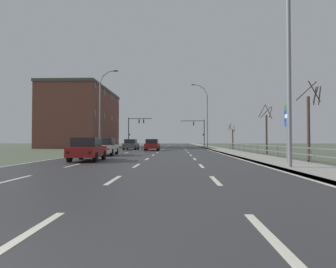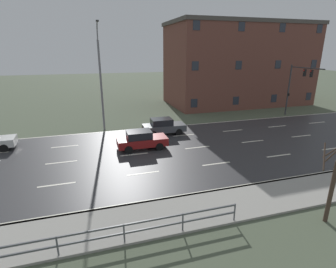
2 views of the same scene
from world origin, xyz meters
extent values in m
cube|color=#4C5642|center=(0.00, 48.00, -0.06)|extent=(160.00, 160.00, 0.12)
cube|color=#303033|center=(0.00, 60.00, 0.01)|extent=(14.00, 120.00, 0.02)
cube|color=beige|center=(-3.50, 7.40, 0.02)|extent=(0.16, 2.20, 0.01)
cube|color=beige|center=(-3.50, 12.80, 0.02)|extent=(0.16, 2.20, 0.01)
cube|color=beige|center=(-3.50, 18.20, 0.02)|extent=(0.16, 2.20, 0.01)
cube|color=beige|center=(-3.50, 23.60, 0.02)|extent=(0.16, 2.20, 0.01)
cube|color=beige|center=(-3.50, 29.00, 0.02)|extent=(0.16, 2.20, 0.01)
cube|color=beige|center=(-3.50, 34.40, 0.02)|extent=(0.16, 2.20, 0.01)
cube|color=beige|center=(-3.50, 39.80, 0.02)|extent=(0.16, 2.20, 0.01)
cube|color=beige|center=(-3.50, 45.20, 0.02)|extent=(0.16, 2.20, 0.01)
cube|color=beige|center=(-3.50, 50.60, 0.02)|extent=(0.16, 2.20, 0.01)
cube|color=beige|center=(-3.50, 56.00, 0.02)|extent=(0.16, 2.20, 0.01)
cube|color=beige|center=(-3.50, 61.40, 0.02)|extent=(0.16, 2.20, 0.01)
cube|color=beige|center=(-3.50, 66.80, 0.02)|extent=(0.16, 2.20, 0.01)
cube|color=beige|center=(-3.50, 72.20, 0.02)|extent=(0.16, 2.20, 0.01)
cube|color=beige|center=(-3.50, 77.60, 0.02)|extent=(0.16, 2.20, 0.01)
cube|color=beige|center=(-3.50, 83.00, 0.02)|extent=(0.16, 2.20, 0.01)
cube|color=beige|center=(-3.50, 88.40, 0.02)|extent=(0.16, 2.20, 0.01)
cube|color=beige|center=(-3.50, 93.80, 0.02)|extent=(0.16, 2.20, 0.01)
cube|color=beige|center=(-3.50, 99.20, 0.02)|extent=(0.16, 2.20, 0.01)
cube|color=beige|center=(-3.50, 104.60, 0.02)|extent=(0.16, 2.20, 0.01)
cube|color=beige|center=(-3.50, 110.00, 0.02)|extent=(0.16, 2.20, 0.01)
cube|color=beige|center=(-3.50, 115.40, 0.02)|extent=(0.16, 2.20, 0.01)
cube|color=beige|center=(0.00, 2.00, 0.02)|extent=(0.16, 2.20, 0.01)
cube|color=beige|center=(0.00, 7.40, 0.02)|extent=(0.16, 2.20, 0.01)
cube|color=beige|center=(0.00, 12.80, 0.02)|extent=(0.16, 2.20, 0.01)
cube|color=beige|center=(0.00, 18.20, 0.02)|extent=(0.16, 2.20, 0.01)
cube|color=beige|center=(0.00, 23.60, 0.02)|extent=(0.16, 2.20, 0.01)
cube|color=beige|center=(0.00, 29.00, 0.02)|extent=(0.16, 2.20, 0.01)
cube|color=beige|center=(0.00, 34.40, 0.02)|extent=(0.16, 2.20, 0.01)
cube|color=beige|center=(0.00, 39.80, 0.02)|extent=(0.16, 2.20, 0.01)
cube|color=beige|center=(0.00, 45.20, 0.02)|extent=(0.16, 2.20, 0.01)
cube|color=beige|center=(0.00, 50.60, 0.02)|extent=(0.16, 2.20, 0.01)
cube|color=beige|center=(0.00, 56.00, 0.02)|extent=(0.16, 2.20, 0.01)
cube|color=beige|center=(0.00, 61.40, 0.02)|extent=(0.16, 2.20, 0.01)
cube|color=beige|center=(0.00, 66.80, 0.02)|extent=(0.16, 2.20, 0.01)
cube|color=beige|center=(0.00, 72.20, 0.02)|extent=(0.16, 2.20, 0.01)
cube|color=beige|center=(0.00, 77.60, 0.02)|extent=(0.16, 2.20, 0.01)
cube|color=beige|center=(0.00, 83.00, 0.02)|extent=(0.16, 2.20, 0.01)
cube|color=beige|center=(0.00, 88.40, 0.02)|extent=(0.16, 2.20, 0.01)
cube|color=beige|center=(0.00, 93.80, 0.02)|extent=(0.16, 2.20, 0.01)
cube|color=beige|center=(0.00, 99.20, 0.02)|extent=(0.16, 2.20, 0.01)
cube|color=beige|center=(0.00, 104.60, 0.02)|extent=(0.16, 2.20, 0.01)
cube|color=beige|center=(0.00, 110.00, 0.02)|extent=(0.16, 2.20, 0.01)
cube|color=beige|center=(0.00, 115.40, 0.02)|extent=(0.16, 2.20, 0.01)
cube|color=beige|center=(3.50, 2.00, 0.02)|extent=(0.16, 2.20, 0.01)
cube|color=beige|center=(3.50, 7.40, 0.02)|extent=(0.16, 2.20, 0.01)
cube|color=beige|center=(3.50, 12.80, 0.02)|extent=(0.16, 2.20, 0.01)
cube|color=beige|center=(3.50, 18.20, 0.02)|extent=(0.16, 2.20, 0.01)
cube|color=beige|center=(3.50, 23.60, 0.02)|extent=(0.16, 2.20, 0.01)
cube|color=beige|center=(3.50, 29.00, 0.02)|extent=(0.16, 2.20, 0.01)
cube|color=beige|center=(3.50, 34.40, 0.02)|extent=(0.16, 2.20, 0.01)
cube|color=beige|center=(3.50, 39.80, 0.02)|extent=(0.16, 2.20, 0.01)
cube|color=beige|center=(3.50, 45.20, 0.02)|extent=(0.16, 2.20, 0.01)
cube|color=beige|center=(3.50, 50.60, 0.02)|extent=(0.16, 2.20, 0.01)
cube|color=beige|center=(3.50, 56.00, 0.02)|extent=(0.16, 2.20, 0.01)
cube|color=beige|center=(3.50, 61.40, 0.02)|extent=(0.16, 2.20, 0.01)
cube|color=beige|center=(3.50, 66.80, 0.02)|extent=(0.16, 2.20, 0.01)
cube|color=beige|center=(3.50, 72.20, 0.02)|extent=(0.16, 2.20, 0.01)
cube|color=beige|center=(3.50, 77.60, 0.02)|extent=(0.16, 2.20, 0.01)
cube|color=beige|center=(3.50, 83.00, 0.02)|extent=(0.16, 2.20, 0.01)
cube|color=beige|center=(3.50, 88.40, 0.02)|extent=(0.16, 2.20, 0.01)
cube|color=beige|center=(3.50, 93.80, 0.02)|extent=(0.16, 2.20, 0.01)
cube|color=beige|center=(3.50, 99.20, 0.02)|extent=(0.16, 2.20, 0.01)
cube|color=beige|center=(3.50, 104.60, 0.02)|extent=(0.16, 2.20, 0.01)
cube|color=beige|center=(3.50, 110.00, 0.02)|extent=(0.16, 2.20, 0.01)
cube|color=beige|center=(3.50, 115.40, 0.02)|extent=(0.16, 2.20, 0.01)
cube|color=beige|center=(6.85, 60.00, 0.02)|extent=(0.16, 120.00, 0.01)
cube|color=beige|center=(-6.85, 60.00, 0.02)|extent=(0.16, 120.00, 0.01)
cube|color=gray|center=(8.50, 60.00, 0.06)|extent=(3.00, 120.00, 0.12)
cube|color=slate|center=(7.08, 60.00, 0.06)|extent=(0.16, 120.00, 0.12)
cube|color=#515459|center=(9.85, 21.83, 0.95)|extent=(0.06, 31.40, 0.08)
cube|color=#515459|center=(9.85, 21.83, 0.55)|extent=(0.06, 31.40, 0.08)
cylinder|color=#515459|center=(9.85, 13.98, 0.50)|extent=(0.07, 0.07, 1.00)
cylinder|color=#515459|center=(9.85, 16.59, 0.50)|extent=(0.07, 0.07, 1.00)
cylinder|color=#515459|center=(9.85, 19.21, 0.50)|extent=(0.07, 0.07, 1.00)
cylinder|color=#515459|center=(9.85, 21.83, 0.50)|extent=(0.07, 0.07, 1.00)
cylinder|color=#515459|center=(9.85, 24.44, 0.50)|extent=(0.07, 0.07, 1.00)
cylinder|color=#515459|center=(9.85, 27.06, 0.50)|extent=(0.07, 0.07, 1.00)
cylinder|color=#515459|center=(9.85, 29.68, 0.50)|extent=(0.07, 0.07, 1.00)
cylinder|color=#515459|center=(9.85, 32.29, 0.50)|extent=(0.07, 0.07, 1.00)
cylinder|color=#515459|center=(9.85, 34.91, 0.50)|extent=(0.07, 0.07, 1.00)
cylinder|color=#515459|center=(9.85, 37.53, 0.50)|extent=(0.07, 0.07, 1.00)
cylinder|color=slate|center=(7.60, 11.32, 4.74)|extent=(0.20, 0.20, 9.47)
cylinder|color=slate|center=(7.60, 46.78, 4.75)|extent=(0.20, 0.20, 9.49)
cylinder|color=slate|center=(7.36, 46.78, 10.01)|extent=(0.58, 0.11, 1.07)
cylinder|color=slate|center=(6.66, 46.78, 10.84)|extent=(0.99, 0.11, 0.74)
cylinder|color=slate|center=(5.65, 46.78, 11.26)|extent=(1.13, 0.11, 0.30)
cube|color=#333335|center=(5.09, 46.78, 11.31)|extent=(0.56, 0.24, 0.12)
cylinder|color=slate|center=(-7.60, 32.59, 4.41)|extent=(0.20, 0.20, 8.82)
cylinder|color=slate|center=(-7.41, 32.59, 9.23)|extent=(0.48, 0.11, 0.87)
cylinder|color=slate|center=(-6.85, 32.59, 9.90)|extent=(0.80, 0.11, 0.61)
cylinder|color=slate|center=(-6.03, 32.59, 10.24)|extent=(0.91, 0.11, 0.27)
cube|color=#333335|center=(-5.59, 32.59, 10.26)|extent=(0.56, 0.24, 0.12)
cylinder|color=slate|center=(8.40, 13.62, 1.71)|extent=(0.09, 0.09, 3.41)
cube|color=#146633|center=(8.38, 13.62, 3.26)|extent=(0.03, 0.56, 0.24)
cube|color=#143899|center=(8.38, 13.62, 2.76)|extent=(0.03, 0.68, 0.68)
cube|color=white|center=(8.36, 13.62, 2.76)|extent=(0.01, 0.44, 0.22)
cube|color=#143899|center=(8.38, 13.62, 2.29)|extent=(0.03, 0.52, 0.22)
cylinder|color=#38383A|center=(7.90, 55.26, 2.86)|extent=(0.18, 0.18, 5.73)
cylinder|color=#38383A|center=(5.47, 55.26, 5.48)|extent=(4.85, 0.12, 0.12)
cube|color=black|center=(5.72, 55.26, 4.93)|extent=(0.20, 0.28, 0.80)
sphere|color=red|center=(5.72, 55.11, 5.19)|extent=(0.14, 0.14, 0.14)
sphere|color=#2D2D2D|center=(5.72, 55.11, 4.93)|extent=(0.14, 0.14, 0.14)
sphere|color=#2D2D2D|center=(5.72, 55.11, 4.67)|extent=(0.14, 0.14, 0.14)
cube|color=black|center=(7.68, 55.21, 2.60)|extent=(0.18, 0.12, 0.32)
cylinder|color=#38383A|center=(-7.90, 55.30, 3.11)|extent=(0.18, 0.18, 6.22)
cylinder|color=#38383A|center=(-5.46, 55.30, 5.97)|extent=(4.88, 0.12, 0.12)
cube|color=black|center=(-5.71, 55.30, 5.42)|extent=(0.20, 0.28, 0.80)
sphere|color=red|center=(-5.71, 55.15, 5.68)|extent=(0.14, 0.14, 0.14)
sphere|color=#2D2D2D|center=(-5.71, 55.15, 5.42)|extent=(0.14, 0.14, 0.14)
sphere|color=#2D2D2D|center=(-5.71, 55.15, 5.16)|extent=(0.14, 0.14, 0.14)
cube|color=black|center=(-4.73, 55.30, 5.42)|extent=(0.20, 0.28, 0.80)
sphere|color=red|center=(-4.73, 55.15, 5.68)|extent=(0.14, 0.14, 0.14)
sphere|color=#2D2D2D|center=(-4.73, 55.15, 5.42)|extent=(0.14, 0.14, 0.14)
sphere|color=#2D2D2D|center=(-4.73, 55.15, 5.16)|extent=(0.14, 0.14, 0.14)
cube|color=black|center=(-7.68, 55.25, 2.60)|extent=(0.18, 0.12, 0.32)
cube|color=silver|center=(-4.37, 23.08, 0.65)|extent=(1.96, 4.18, 0.64)
cube|color=black|center=(-4.36, 22.83, 1.27)|extent=(1.66, 2.07, 0.60)
cube|color=slate|center=(-4.40, 23.78, 1.25)|extent=(1.41, 0.15, 0.51)
cylinder|color=black|center=(-3.62, 24.39, 0.33)|extent=(0.25, 0.67, 0.66)
cylinder|color=black|center=(-5.24, 24.31, 0.33)|extent=(0.25, 0.67, 0.66)
cylinder|color=black|center=(-3.50, 21.85, 0.33)|extent=(0.25, 0.67, 0.66)
cylinder|color=black|center=(-5.11, 21.77, 0.33)|extent=(0.25, 0.67, 0.66)
cube|color=red|center=(-4.93, 21.02, 0.65)|extent=(0.16, 0.05, 0.14)
cube|color=red|center=(-3.61, 21.08, 0.65)|extent=(0.16, 0.05, 0.14)
cube|color=maroon|center=(-1.14, 35.29, 0.65)|extent=(1.79, 4.11, 0.64)
cube|color=black|center=(-1.14, 35.04, 1.27)|extent=(1.57, 2.01, 0.60)
cube|color=slate|center=(-1.14, 35.99, 1.25)|extent=(1.40, 0.09, 0.51)
cylinder|color=black|center=(-0.32, 36.55, 0.33)|extent=(0.22, 0.66, 0.66)
cylinder|color=black|center=(-1.94, 36.56, 0.33)|extent=(0.22, 0.66, 0.66)
cylinder|color=black|center=(-0.34, 34.01, 0.33)|extent=(0.22, 0.66, 0.66)
cylinder|color=black|center=(-1.96, 34.02, 0.33)|extent=(0.22, 0.66, 0.66)
cube|color=red|center=(-1.82, 33.26, 0.65)|extent=(0.16, 0.04, 0.14)
cube|color=red|center=(-0.50, 33.25, 0.65)|extent=(0.16, 0.04, 0.14)
cube|color=maroon|center=(-3.85, 16.42, 0.65)|extent=(2.00, 4.20, 0.64)
cube|color=black|center=(-3.83, 16.17, 1.27)|extent=(1.67, 2.09, 0.60)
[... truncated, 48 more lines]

